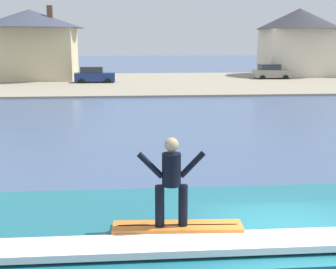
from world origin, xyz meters
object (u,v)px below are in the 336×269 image
object	(u,v)px
wave_crest	(194,253)
car_far_shore	(271,72)
house_with_chimney	(31,39)
car_near_shore	(94,75)
surfer	(171,178)
surfboard	(178,226)
house_gabled_white	(298,38)

from	to	relation	value
wave_crest	car_far_shore	size ratio (longest dim) A/B	2.37
car_far_shore	house_with_chimney	size ratio (longest dim) A/B	0.34
car_near_shore	car_far_shore	size ratio (longest dim) A/B	1.01
wave_crest	surfer	size ratio (longest dim) A/B	6.41
wave_crest	surfboard	distance (m)	1.18
car_far_shore	house_with_chimney	world-z (taller)	house_with_chimney
car_near_shore	house_with_chimney	world-z (taller)	house_with_chimney
surfer	house_gabled_white	xyz separation A→B (m)	(20.57, 50.35, 2.41)
wave_crest	house_with_chimney	bearing A→B (deg)	104.77
wave_crest	house_with_chimney	size ratio (longest dim) A/B	0.82
house_with_chimney	car_far_shore	bearing A→B (deg)	-3.02
surfboard	wave_crest	bearing A→B (deg)	61.77
surfer	car_far_shore	world-z (taller)	surfer
wave_crest	surfer	xyz separation A→B (m)	(-0.50, -0.74, 1.74)
surfer	car_near_shore	world-z (taller)	surfer
surfer	car_near_shore	size ratio (longest dim) A/B	0.36
surfboard	surfer	bearing A→B (deg)	-166.89
surfer	car_far_shore	size ratio (longest dim) A/B	0.37
house_gabled_white	car_near_shore	bearing A→B (deg)	-163.30
wave_crest	car_far_shore	xyz separation A→B (m)	(15.43, 45.31, 0.21)
surfboard	car_far_shore	world-z (taller)	car_far_shore
wave_crest	surfer	distance (m)	1.96
surfboard	car_far_shore	distance (m)	48.68
wave_crest	house_gabled_white	bearing A→B (deg)	67.97
surfer	car_near_shore	distance (m)	43.11
car_near_shore	house_gabled_white	bearing A→B (deg)	16.70
wave_crest	house_gabled_white	world-z (taller)	house_gabled_white
surfer	car_near_shore	bearing A→B (deg)	95.91
surfer	surfboard	bearing A→B (deg)	13.11
house_gabled_white	car_far_shore	bearing A→B (deg)	-137.19
wave_crest	house_gabled_white	size ratio (longest dim) A/B	0.94
wave_crest	surfboard	world-z (taller)	surfboard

